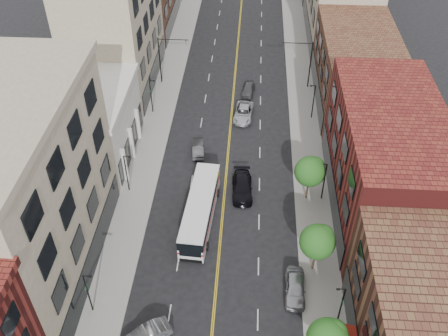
% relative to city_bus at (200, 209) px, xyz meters
% --- Properties ---
extents(sidewalk_left, '(4.00, 110.00, 0.15)m').
position_rel_city_bus_xyz_m(sidewalk_left, '(-7.68, 15.14, -1.71)').
color(sidewalk_left, gray).
rests_on(sidewalk_left, ground).
extents(sidewalk_right, '(4.00, 110.00, 0.15)m').
position_rel_city_bus_xyz_m(sidewalk_right, '(12.32, 15.14, -1.71)').
color(sidewalk_right, gray).
rests_on(sidewalk_right, ground).
extents(bldg_l_tanoffice, '(10.00, 22.00, 18.00)m').
position_rel_city_bus_xyz_m(bldg_l_tanoffice, '(-14.68, -6.86, 7.22)').
color(bldg_l_tanoffice, gray).
rests_on(bldg_l_tanoffice, ground).
extents(bldg_l_white, '(10.00, 14.00, 8.00)m').
position_rel_city_bus_xyz_m(bldg_l_white, '(-14.68, 11.14, 2.22)').
color(bldg_l_white, silver).
rests_on(bldg_l_white, ground).
extents(bldg_l_far_a, '(10.00, 20.00, 18.00)m').
position_rel_city_bus_xyz_m(bldg_l_far_a, '(-14.68, 28.14, 7.22)').
color(bldg_l_far_a, gray).
rests_on(bldg_l_far_a, ground).
extents(bldg_r_mid, '(10.00, 22.00, 12.00)m').
position_rel_city_bus_xyz_m(bldg_r_mid, '(19.32, 4.14, 4.22)').
color(bldg_r_mid, '#5C1A18').
rests_on(bldg_r_mid, ground).
extents(bldg_r_far_a, '(10.00, 20.00, 10.00)m').
position_rel_city_bus_xyz_m(bldg_r_far_a, '(19.32, 25.14, 3.22)').
color(bldg_r_far_a, brown).
rests_on(bldg_r_far_a, ground).
extents(tree_r_2, '(3.40, 3.40, 5.59)m').
position_rel_city_bus_xyz_m(tree_r_2, '(11.70, -5.79, 2.34)').
color(tree_r_2, black).
rests_on(tree_r_2, sidewalk_right).
extents(tree_r_3, '(3.40, 3.40, 5.59)m').
position_rel_city_bus_xyz_m(tree_r_3, '(11.70, 4.21, 2.34)').
color(tree_r_3, black).
rests_on(tree_r_3, sidewalk_right).
extents(lamp_l_1, '(0.81, 0.55, 5.05)m').
position_rel_city_bus_xyz_m(lamp_l_1, '(-8.64, -11.86, 1.19)').
color(lamp_l_1, black).
rests_on(lamp_l_1, sidewalk_left).
extents(lamp_l_2, '(0.81, 0.55, 5.05)m').
position_rel_city_bus_xyz_m(lamp_l_2, '(-8.64, 4.14, 1.19)').
color(lamp_l_2, black).
rests_on(lamp_l_2, sidewalk_left).
extents(lamp_l_3, '(0.81, 0.55, 5.05)m').
position_rel_city_bus_xyz_m(lamp_l_3, '(-8.64, 20.14, 1.19)').
color(lamp_l_3, black).
rests_on(lamp_l_3, sidewalk_left).
extents(lamp_r_1, '(0.81, 0.55, 5.05)m').
position_rel_city_bus_xyz_m(lamp_r_1, '(13.27, -11.86, 1.19)').
color(lamp_r_1, black).
rests_on(lamp_r_1, sidewalk_right).
extents(lamp_r_2, '(0.81, 0.55, 5.05)m').
position_rel_city_bus_xyz_m(lamp_r_2, '(13.27, 4.14, 1.19)').
color(lamp_r_2, black).
rests_on(lamp_r_2, sidewalk_right).
extents(lamp_r_3, '(0.81, 0.55, 5.05)m').
position_rel_city_bus_xyz_m(lamp_r_3, '(13.27, 20.14, 1.19)').
color(lamp_r_3, black).
rests_on(lamp_r_3, sidewalk_right).
extents(signal_mast_left, '(4.49, 0.18, 7.20)m').
position_rel_city_bus_xyz_m(signal_mast_left, '(-7.95, 28.14, 2.86)').
color(signal_mast_left, black).
rests_on(signal_mast_left, sidewalk_left).
extents(signal_mast_right, '(4.49, 0.18, 7.20)m').
position_rel_city_bus_xyz_m(signal_mast_right, '(12.58, 28.14, 2.86)').
color(signal_mast_right, black).
rests_on(signal_mast_right, sidewalk_right).
extents(city_bus, '(3.48, 12.09, 3.07)m').
position_rel_city_bus_xyz_m(city_bus, '(0.00, 0.00, 0.00)').
color(city_bus, white).
rests_on(city_bus, ground).
extents(car_angle_b, '(4.55, 3.82, 1.47)m').
position_rel_city_bus_xyz_m(car_angle_b, '(-3.28, -14.48, -1.05)').
color(car_angle_b, '#9B9DA2').
rests_on(car_angle_b, ground).
extents(car_parked_far, '(2.05, 4.75, 1.59)m').
position_rel_city_bus_xyz_m(car_parked_far, '(9.72, -8.77, -0.99)').
color(car_parked_far, '#9FA0A6').
rests_on(car_parked_far, ground).
extents(car_lane_behind, '(1.85, 4.13, 1.32)m').
position_rel_city_bus_xyz_m(car_lane_behind, '(-1.45, 11.62, -1.13)').
color(car_lane_behind, '#46474B').
rests_on(car_lane_behind, ground).
extents(car_lane_a, '(2.55, 5.65, 1.61)m').
position_rel_city_bus_xyz_m(car_lane_a, '(4.33, 4.71, -0.98)').
color(car_lane_a, black).
rests_on(car_lane_a, ground).
extents(car_lane_b, '(2.96, 5.61, 1.50)m').
position_rel_city_bus_xyz_m(car_lane_b, '(3.97, 19.75, -1.03)').
color(car_lane_b, silver).
rests_on(car_lane_b, ground).
extents(car_lane_c, '(2.20, 4.32, 1.41)m').
position_rel_city_bus_xyz_m(car_lane_c, '(4.48, 26.01, -1.08)').
color(car_lane_c, '#434348').
rests_on(car_lane_c, ground).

